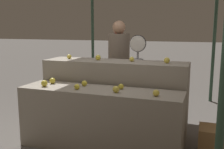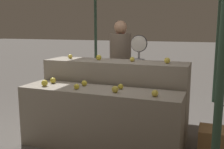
{
  "view_description": "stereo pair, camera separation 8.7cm",
  "coord_description": "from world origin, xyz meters",
  "px_view_note": "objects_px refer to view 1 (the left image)",
  "views": [
    {
      "loc": [
        1.28,
        -3.07,
        1.61
      ],
      "look_at": [
        0.07,
        0.3,
        0.98
      ],
      "focal_mm": 42.0,
      "sensor_mm": 36.0,
      "label": 1
    },
    {
      "loc": [
        1.36,
        -3.04,
        1.61
      ],
      "look_at": [
        0.07,
        0.3,
        0.98
      ],
      "focal_mm": 42.0,
      "sensor_mm": 36.0,
      "label": 2
    }
  ],
  "objects_px": {
    "person_vendor_at_scale": "(119,62)",
    "person_customer_left": "(119,60)",
    "produce_scale": "(138,60)",
    "wooden_crate_side": "(213,141)"
  },
  "relations": [
    {
      "from": "person_vendor_at_scale",
      "to": "person_customer_left",
      "type": "relative_size",
      "value": 1.02
    },
    {
      "from": "person_vendor_at_scale",
      "to": "person_customer_left",
      "type": "bearing_deg",
      "value": -73.4
    },
    {
      "from": "person_vendor_at_scale",
      "to": "wooden_crate_side",
      "type": "bearing_deg",
      "value": 144.47
    },
    {
      "from": "person_customer_left",
      "to": "person_vendor_at_scale",
      "type": "bearing_deg",
      "value": 133.1
    },
    {
      "from": "produce_scale",
      "to": "person_customer_left",
      "type": "relative_size",
      "value": 0.88
    },
    {
      "from": "wooden_crate_side",
      "to": "person_customer_left",
      "type": "bearing_deg",
      "value": 139.7
    },
    {
      "from": "produce_scale",
      "to": "person_vendor_at_scale",
      "type": "relative_size",
      "value": 0.86
    },
    {
      "from": "produce_scale",
      "to": "person_customer_left",
      "type": "bearing_deg",
      "value": 128.29
    },
    {
      "from": "person_vendor_at_scale",
      "to": "person_customer_left",
      "type": "height_order",
      "value": "person_vendor_at_scale"
    },
    {
      "from": "person_vendor_at_scale",
      "to": "wooden_crate_side",
      "type": "height_order",
      "value": "person_vendor_at_scale"
    }
  ]
}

